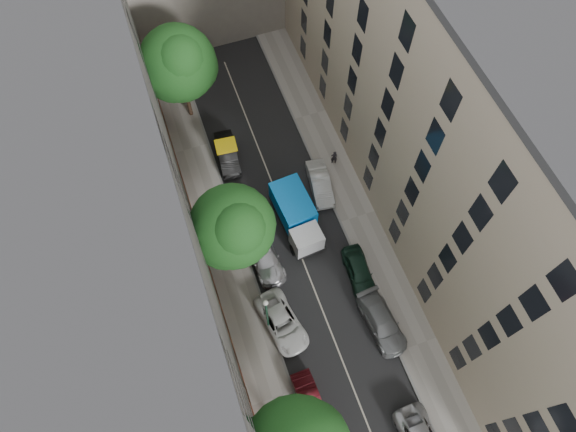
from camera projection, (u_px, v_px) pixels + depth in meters
name	position (u px, v px, depth m)	size (l,w,h in m)	color
ground	(294.00, 238.00, 40.90)	(120.00, 120.00, 0.00)	#4C4C49
road_surface	(294.00, 238.00, 40.89)	(8.00, 44.00, 0.02)	black
sidewalk_left	(227.00, 259.00, 39.99)	(3.00, 44.00, 0.15)	gray
sidewalk_right	(357.00, 217.00, 41.67)	(3.00, 44.00, 0.15)	gray
building_left	(121.00, 223.00, 30.33)	(8.00, 44.00, 20.00)	#514E4C
building_right	(453.00, 123.00, 33.69)	(8.00, 44.00, 20.00)	tan
tarp_truck	(297.00, 216.00, 40.07)	(2.78, 6.19, 2.79)	black
car_left_1	(310.00, 401.00, 34.60)	(1.42, 4.07, 1.34)	#4E0F16
car_left_2	(282.00, 322.00, 37.03)	(2.35, 5.10, 1.42)	silver
car_left_3	(264.00, 256.00, 39.37)	(2.09, 5.14, 1.49)	#B1B0B5
car_left_4	(247.00, 209.00, 41.36)	(1.53, 3.80, 1.30)	black
car_left_5	(227.00, 154.00, 43.69)	(1.58, 4.54, 1.50)	black
car_right_1	(382.00, 323.00, 36.99)	(2.06, 5.06, 1.47)	slate
car_right_2	(359.00, 271.00, 38.81)	(1.73, 4.30, 1.46)	#152F22
car_right_3	(320.00, 183.00, 42.35)	(1.56, 4.46, 1.47)	silver
tree_mid	(235.00, 228.00, 34.04)	(5.98, 5.80, 9.60)	#382619
tree_far	(180.00, 66.00, 40.91)	(6.33, 6.21, 9.46)	#382619
lamp_post	(267.00, 313.00, 34.08)	(0.36, 0.36, 6.05)	#164F32
pedestrian	(334.00, 157.00, 43.31)	(0.56, 0.37, 1.54)	black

